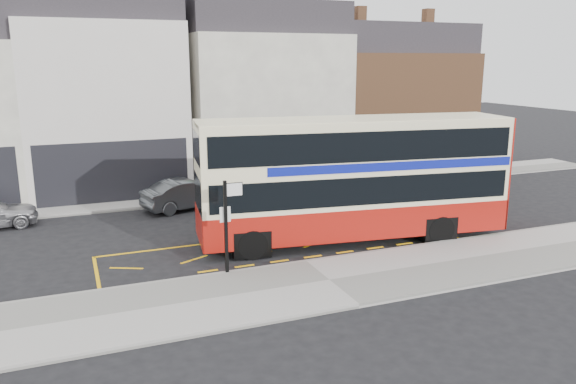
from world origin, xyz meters
name	(u,v)px	position (x,y,z in m)	size (l,w,h in m)	color
ground	(302,261)	(0.00, 0.00, 0.00)	(120.00, 120.00, 0.00)	black
pavement	(329,282)	(0.00, -2.30, 0.07)	(40.00, 4.00, 0.15)	#A5A19C
kerb	(306,262)	(0.00, -0.38, 0.07)	(40.00, 0.15, 0.15)	gray
far_pavement	(222,194)	(0.00, 11.00, 0.07)	(50.00, 3.00, 0.15)	#A5A19C
road_markings	(286,247)	(0.00, 1.60, 0.01)	(14.00, 3.40, 0.01)	yellow
terrace_left	(103,93)	(-5.50, 14.99, 5.32)	(8.00, 8.01, 11.80)	silver
terrace_green_shop	(258,94)	(3.50, 14.99, 5.07)	(9.00, 8.01, 11.30)	silver
terrace_right	(386,99)	(12.50, 14.99, 4.57)	(9.00, 8.01, 10.30)	brown
double_decker_bus	(354,177)	(2.92, 1.55, 2.58)	(12.56, 4.41, 4.91)	#FAF0BE
bus_stop_post	(228,218)	(-2.85, -0.39, 2.03)	(0.78, 0.13, 3.14)	black
car_grey	(188,194)	(-2.26, 8.87, 0.73)	(1.55, 4.46, 1.47)	#464A4E
car_white	(353,183)	(6.54, 8.36, 0.65)	(1.81, 4.46, 1.30)	silver
street_tree_right	(323,115)	(6.47, 12.08, 3.98)	(2.70, 2.70, 5.84)	black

